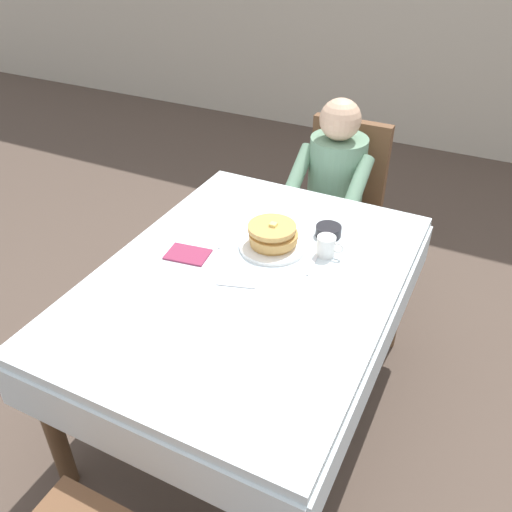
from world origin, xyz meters
The scene contains 12 objects.
ground_plane centered at (0.00, 0.00, 0.00)m, with size 14.00×14.00×0.00m, color brown.
dining_table_main centered at (0.00, 0.00, 0.65)m, with size 1.12×1.52×0.74m.
chair_diner centered at (-0.01, 1.17, 0.53)m, with size 0.44×0.45×0.93m.
diner_person centered at (-0.01, 1.01, 0.67)m, with size 0.40×0.43×1.12m.
plate_breakfast centered at (0.01, 0.22, 0.75)m, with size 0.28×0.28×0.02m, color white.
breakfast_stack centered at (0.00, 0.22, 0.80)m, with size 0.20×0.20×0.10m.
cup_coffee centered at (0.22, 0.26, 0.78)m, with size 0.11×0.08×0.08m.
bowl_butter centered at (0.18, 0.41, 0.76)m, with size 0.11×0.11×0.04m, color black.
fork_left_of_plate centered at (-0.18, 0.20, 0.74)m, with size 0.18×0.01×0.01m, color silver.
knife_right_of_plate centered at (0.20, 0.20, 0.74)m, with size 0.20×0.01×0.01m, color silver.
spoon_near_edge centered at (-0.01, -0.08, 0.74)m, with size 0.15×0.01×0.01m, color silver.
napkin_folded centered at (-0.28, 0.01, 0.74)m, with size 0.17×0.12×0.01m, color #8C2D4C.
Camera 1 is at (0.77, -1.47, 1.99)m, focal length 37.80 mm.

